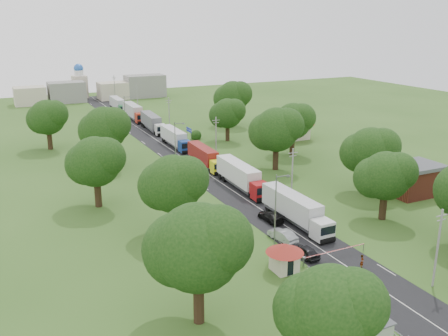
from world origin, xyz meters
TOP-DOWN VIEW (x-y plane):
  - ground at (0.00, 0.00)m, footprint 260.00×260.00m
  - road at (0.00, 20.00)m, footprint 8.00×200.00m
  - boom_barrier at (-1.36, -25.00)m, footprint 9.22×0.35m
  - guard_booth at (-7.20, -25.00)m, footprint 4.40×4.40m
  - kiosk at (-7.00, -40.00)m, footprint 2.30×2.30m
  - guard_rail at (-5.00, -35.00)m, footprint 0.10×17.00m
  - info_sign at (5.20, 35.00)m, footprint 0.12×3.10m
  - pole_0 at (5.50, -35.00)m, footprint 1.60×0.24m
  - pole_1 at (5.50, -7.00)m, footprint 1.60×0.24m
  - pole_2 at (5.50, 21.00)m, footprint 1.60×0.24m
  - pole_3 at (5.50, 49.00)m, footprint 1.60×0.24m
  - pole_4 at (5.50, 77.00)m, footprint 1.60×0.24m
  - pole_5 at (5.50, 105.00)m, footprint 1.60×0.24m
  - lamp_0 at (-5.35, -20.00)m, footprint 2.03×0.22m
  - lamp_1 at (-5.35, 15.00)m, footprint 2.03×0.22m
  - lamp_2 at (-5.35, 50.00)m, footprint 2.03×0.22m
  - tree_2 at (13.99, -17.86)m, footprint 8.00×8.00m
  - tree_3 at (19.99, -7.84)m, footprint 8.80×8.80m
  - tree_4 at (12.99, 10.17)m, footprint 9.60×9.60m
  - tree_5 at (21.99, 18.16)m, footprint 8.80×8.80m
  - tree_6 at (14.99, 35.14)m, footprint 8.00×8.00m
  - tree_7 at (23.99, 50.17)m, footprint 9.60×9.60m
  - tree_8 at (-14.01, -41.86)m, footprint 8.00×8.00m
  - tree_9 at (-20.01, -29.83)m, footprint 9.60×9.60m
  - tree_10 at (-15.01, -9.84)m, footprint 8.80×8.80m
  - tree_11 at (-22.01, 5.16)m, footprint 8.80×8.80m
  - tree_12 at (-16.01, 25.17)m, footprint 9.60×9.60m
  - tree_13 at (-24.01, 45.16)m, footprint 8.80×8.80m
  - house_brick at (26.00, -12.00)m, footprint 8.60×6.60m
  - house_cream at (30.00, 30.00)m, footprint 10.08×10.08m
  - distant_town at (0.68, 110.00)m, footprint 52.00×8.00m
  - church at (-4.00, 118.00)m, footprint 5.00×5.00m
  - truck_0 at (1.63, -13.87)m, footprint 2.67×14.87m
  - truck_1 at (1.78, 3.00)m, footprint 2.96×15.29m
  - truck_2 at (1.63, 17.99)m, footprint 2.63×13.53m
  - truck_3 at (1.77, 35.00)m, footprint 2.55×14.08m
  - truck_4 at (2.36, 53.38)m, footprint 3.32×15.10m
  - truck_5 at (2.20, 70.02)m, footprint 2.83×15.44m
  - truck_6 at (1.75, 86.16)m, footprint 2.53×13.96m
  - car_lane_front at (-3.00, -23.11)m, footprint 2.03×4.39m
  - car_lane_mid at (-3.00, -18.00)m, footprint 2.20×4.83m
  - car_lane_rear at (-1.00, -11.62)m, footprint 2.13×4.91m
  - car_verge_near at (5.50, 12.34)m, footprint 2.78×5.72m
  - car_verge_far at (6.13, 32.96)m, footprint 2.20×4.14m
  - pedestrian_near at (1.23, -28.50)m, footprint 0.75×0.72m
  - pedestrian_booth at (-5.97, -24.26)m, footprint 1.01×1.08m

SIDE VIEW (x-z plane):
  - ground at x=0.00m, z-range 0.00..0.00m
  - road at x=0.00m, z-range -0.02..0.02m
  - guard_rail at x=-5.00m, z-range -0.85..0.85m
  - car_verge_far at x=6.13m, z-range 0.00..1.34m
  - car_lane_rear at x=-1.00m, z-range 0.00..1.41m
  - car_lane_front at x=-3.00m, z-range 0.00..1.46m
  - car_lane_mid at x=-3.00m, z-range 0.00..1.54m
  - car_verge_near at x=5.50m, z-range 0.00..1.57m
  - pedestrian_near at x=1.23m, z-range 0.00..1.73m
  - pedestrian_booth at x=-5.97m, z-range 0.00..1.76m
  - boom_barrier at x=-1.36m, z-range 0.30..1.48m
  - kiosk at x=-7.00m, z-range 0.02..2.43m
  - truck_2 at x=1.63m, z-range 0.11..3.86m
  - truck_6 at x=1.75m, z-range 0.12..3.99m
  - truck_3 at x=1.77m, z-range 0.12..4.02m
  - guard_booth at x=-7.20m, z-range 0.44..3.89m
  - truck_0 at x=1.63m, z-range 0.13..4.25m
  - truck_4 at x=2.36m, z-range 0.13..4.30m
  - truck_1 at x=1.78m, z-range 0.13..4.36m
  - truck_5 at x=2.20m, z-range 0.13..4.41m
  - house_brick at x=26.00m, z-range 0.05..5.25m
  - info_sign at x=5.20m, z-range 0.95..5.05m
  - distant_town at x=0.68m, z-range -0.51..7.49m
  - house_cream at x=30.00m, z-range 0.74..6.54m
  - pole_0 at x=5.50m, z-range 0.18..9.18m
  - pole_1 at x=5.50m, z-range 0.18..9.18m
  - pole_2 at x=5.50m, z-range 0.18..9.18m
  - pole_3 at x=5.50m, z-range 0.18..9.18m
  - pole_4 at x=5.50m, z-range 0.18..9.18m
  - pole_5 at x=5.50m, z-range 0.18..9.18m
  - church at x=-4.00m, z-range -0.76..11.54m
  - lamp_0 at x=-5.35m, z-range 0.55..10.55m
  - lamp_1 at x=-5.35m, z-range 0.55..10.55m
  - lamp_2 at x=-5.35m, z-range 0.55..10.55m
  - tree_2 at x=13.99m, z-range 1.55..11.65m
  - tree_6 at x=14.99m, z-range 1.55..11.65m
  - tree_8 at x=-14.01m, z-range 1.55..11.65m
  - tree_3 at x=19.99m, z-range 1.69..12.76m
  - tree_5 at x=21.99m, z-range 1.69..12.76m
  - tree_10 at x=-15.01m, z-range 1.69..12.76m
  - tree_11 at x=-22.01m, z-range 1.69..12.76m
  - tree_13 at x=-24.01m, z-range 1.69..12.76m
  - tree_4 at x=12.99m, z-range 1.83..13.88m
  - tree_7 at x=23.99m, z-range 1.83..13.88m
  - tree_9 at x=-20.01m, z-range 1.83..13.88m
  - tree_12 at x=-16.01m, z-range 1.83..13.88m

